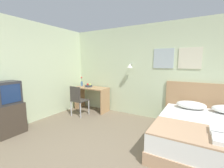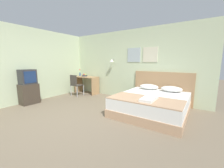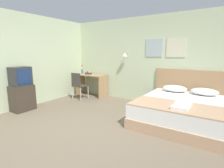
% 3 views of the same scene
% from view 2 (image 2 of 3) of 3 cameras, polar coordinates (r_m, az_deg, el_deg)
% --- Properties ---
extents(ground_plane, '(24.00, 24.00, 0.00)m').
position_cam_2_polar(ground_plane, '(3.65, -16.20, -14.53)').
color(ground_plane, '#756651').
extents(wall_back, '(5.97, 0.31, 2.65)m').
position_cam_2_polar(wall_back, '(5.53, 5.85, 7.96)').
color(wall_back, beige).
rests_on(wall_back, ground_plane).
extents(wall_left, '(0.06, 5.74, 2.65)m').
position_cam_2_polar(wall_left, '(5.58, -35.61, 6.25)').
color(wall_left, beige).
rests_on(wall_left, ground_plane).
extents(bed, '(1.83, 2.05, 0.52)m').
position_cam_2_polar(bed, '(4.12, 16.18, -7.97)').
color(bed, tan).
rests_on(bed, ground_plane).
extents(headboard, '(1.95, 0.06, 1.11)m').
position_cam_2_polar(headboard, '(5.04, 19.99, -1.56)').
color(headboard, '#A87F56').
rests_on(headboard, ground_plane).
extents(pillow_left, '(0.64, 0.41, 0.18)m').
position_cam_2_polar(pillow_left, '(4.86, 15.11, -1.08)').
color(pillow_left, white).
rests_on(pillow_left, bed).
extents(pillow_right, '(0.64, 0.41, 0.18)m').
position_cam_2_polar(pillow_right, '(4.69, 23.45, -1.91)').
color(pillow_right, white).
rests_on(pillow_right, bed).
extents(throw_blanket, '(1.78, 0.82, 0.02)m').
position_cam_2_polar(throw_blanket, '(3.50, 13.39, -6.26)').
color(throw_blanket, tan).
rests_on(throw_blanket, bed).
extents(folded_towel_near_foot, '(0.31, 0.27, 0.06)m').
position_cam_2_polar(folded_towel_near_foot, '(3.59, 15.87, -5.29)').
color(folded_towel_near_foot, white).
rests_on(folded_towel_near_foot, throw_blanket).
extents(folded_towel_mid_bed, '(0.29, 0.34, 0.06)m').
position_cam_2_polar(folded_towel_mid_bed, '(3.33, 14.43, -6.39)').
color(folded_towel_mid_bed, white).
rests_on(folded_towel_mid_bed, throw_blanket).
extents(desk, '(1.11, 0.53, 0.78)m').
position_cam_2_polar(desk, '(6.43, -10.50, 0.89)').
color(desk, '#A87F56').
rests_on(desk, ground_plane).
extents(desk_chair, '(0.41, 0.41, 0.91)m').
position_cam_2_polar(desk_chair, '(5.98, -15.00, 0.13)').
color(desk_chair, '#3D3833').
rests_on(desk_chair, ground_plane).
extents(fruit_bowl, '(0.25, 0.25, 0.12)m').
position_cam_2_polar(fruit_bowl, '(6.52, -11.31, 3.51)').
color(fruit_bowl, '#333842').
rests_on(fruit_bowl, desk).
extents(flower_vase, '(0.07, 0.07, 0.33)m').
position_cam_2_polar(flower_vase, '(6.74, -13.18, 4.30)').
color(flower_vase, '#4C7099').
rests_on(flower_vase, desk).
extents(tv_stand, '(0.40, 0.56, 0.69)m').
position_cam_2_polar(tv_stand, '(5.56, -31.19, -3.55)').
color(tv_stand, '#3D3328').
rests_on(tv_stand, ground_plane).
extents(television, '(0.39, 0.47, 0.50)m').
position_cam_2_polar(television, '(5.47, -31.70, 2.55)').
color(television, '#2D2D30').
rests_on(television, tv_stand).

